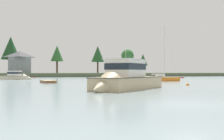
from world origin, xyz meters
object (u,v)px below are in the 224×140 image
object	(u,v)px
dinghy_wood	(48,82)
sailboat_orange	(162,80)
cruiser_sand	(123,83)
mooring_buoy_orange	(188,85)
dinghy_red	(180,78)
mooring_buoy_red	(34,78)
cruiser_cream	(17,77)

from	to	relation	value
dinghy_wood	sailboat_orange	size ratio (longest dim) A/B	0.39
cruiser_sand	mooring_buoy_orange	world-z (taller)	cruiser_sand
dinghy_red	mooring_buoy_red	distance (m)	40.73
dinghy_wood	dinghy_red	size ratio (longest dim) A/B	1.58
dinghy_wood	sailboat_orange	distance (m)	20.18
dinghy_wood	mooring_buoy_orange	size ratio (longest dim) A/B	9.21
cruiser_cream	dinghy_wood	world-z (taller)	cruiser_cream
cruiser_cream	dinghy_wood	distance (m)	22.13
sailboat_orange	dinghy_red	distance (m)	29.49
cruiser_sand	dinghy_wood	bearing A→B (deg)	104.09
mooring_buoy_red	cruiser_sand	bearing A→B (deg)	-85.34
dinghy_red	cruiser_sand	world-z (taller)	cruiser_sand
cruiser_sand	mooring_buoy_orange	xyz separation A→B (m)	(10.86, 5.63, -0.60)
sailboat_orange	cruiser_cream	bearing A→B (deg)	139.76
cruiser_cream	mooring_buoy_orange	xyz separation A→B (m)	(20.13, -35.41, -0.38)
dinghy_red	mooring_buoy_red	size ratio (longest dim) A/B	5.32
mooring_buoy_red	mooring_buoy_orange	distance (m)	53.63
sailboat_orange	mooring_buoy_red	xyz separation A→B (m)	(-19.95, 36.72, -0.14)
sailboat_orange	mooring_buoy_orange	bearing A→B (deg)	-106.91
cruiser_sand	sailboat_orange	bearing A→B (deg)	52.91
cruiser_cream	dinghy_red	bearing A→B (deg)	2.98
cruiser_cream	cruiser_sand	bearing A→B (deg)	-77.27
dinghy_wood	mooring_buoy_orange	world-z (taller)	dinghy_wood
dinghy_wood	dinghy_red	world-z (taller)	dinghy_wood
dinghy_red	cruiser_cream	bearing A→B (deg)	-177.02
mooring_buoy_red	dinghy_red	bearing A→B (deg)	-19.64
sailboat_orange	mooring_buoy_red	size ratio (longest dim) A/B	21.35
cruiser_cream	sailboat_orange	xyz separation A→B (m)	(24.58, -20.80, -0.24)
cruiser_cream	dinghy_red	world-z (taller)	cruiser_cream
cruiser_sand	mooring_buoy_red	world-z (taller)	cruiser_sand
dinghy_wood	cruiser_sand	xyz separation A→B (m)	(4.86, -19.36, 0.53)
sailboat_orange	dinghy_red	xyz separation A→B (m)	(18.41, 23.03, -0.12)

